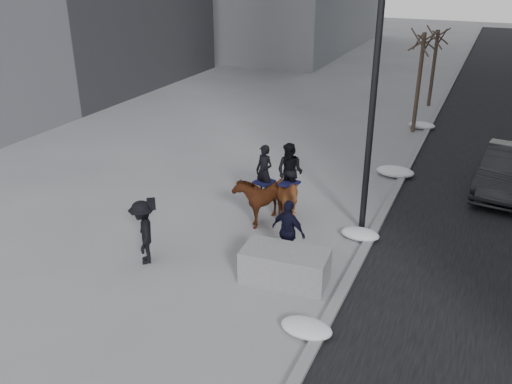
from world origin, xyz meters
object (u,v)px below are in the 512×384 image
at_px(planter, 285,266).
at_px(car_near, 508,171).
at_px(mounted_right, 288,194).
at_px(mounted_left, 262,194).

bearing_deg(planter, car_near, 59.48).
relative_size(car_near, mounted_right, 1.82).
relative_size(car_near, mounted_left, 1.94).
distance_m(mounted_left, mounted_right, 0.82).
height_order(planter, mounted_left, mounted_left).
xyz_separation_m(planter, mounted_right, (-1.05, 2.89, 0.59)).
distance_m(planter, mounted_right, 3.13).
relative_size(mounted_left, mounted_right, 0.94).
distance_m(car_near, mounted_right, 8.03).
distance_m(planter, mounted_left, 3.44).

